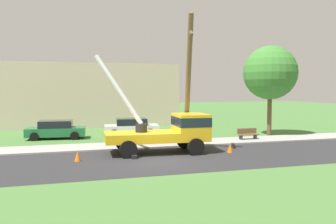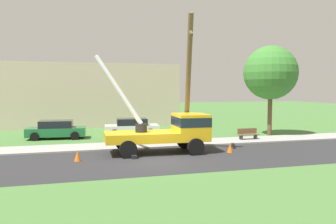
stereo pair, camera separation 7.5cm
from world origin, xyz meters
name	(u,v)px [view 1 (the left image)]	position (x,y,z in m)	size (l,w,h in m)	color
ground_plane	(124,133)	(0.00, 12.00, 0.00)	(120.00, 120.00, 0.00)	#477538
road_asphalt	(158,159)	(0.00, 0.00, 0.00)	(80.00, 7.07, 0.01)	#2B2B2D
sidewalk_strip	(140,145)	(0.00, 4.93, 0.05)	(80.00, 2.78, 0.10)	#9E9E99
utility_truck	(170,130)	(1.24, 1.91, 1.41)	(6.75, 3.21, 5.98)	gold
leaning_utility_pole	(188,82)	(2.61, 2.52, 4.30)	(1.23, 4.01, 8.42)	brown
traffic_cone_ahead	(230,148)	(4.76, 0.87, 0.28)	(0.36, 0.36, 0.56)	orange
traffic_cone_behind	(78,156)	(-4.29, 0.80, 0.28)	(0.36, 0.36, 0.56)	orange
traffic_cone_curbside	(182,144)	(2.47, 3.23, 0.28)	(0.36, 0.36, 0.56)	orange
parked_sedan_green	(56,130)	(-5.61, 9.94, 0.71)	(4.55, 2.28, 1.42)	#1E6638
parked_sedan_white	(131,127)	(0.35, 10.17, 0.71)	(4.54, 2.27, 1.42)	silver
park_bench	(248,134)	(8.24, 4.99, 0.46)	(1.60, 0.45, 0.90)	brown
roadside_tree_near	(270,73)	(11.38, 7.08, 5.17)	(4.43, 4.43, 7.41)	brown
lowrise_building_backdrop	(89,95)	(-2.43, 19.44, 3.20)	(18.00, 6.00, 6.40)	beige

